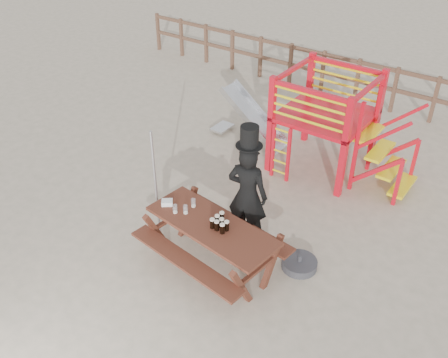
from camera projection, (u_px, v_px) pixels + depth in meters
ground at (211, 253)px, 8.45m from camera, size 60.00×60.00×0.00m
back_fence at (376, 80)px, 12.74m from camera, size 15.09×0.09×1.20m
playground_fort at (321, 120)px, 10.20m from camera, size 4.71×1.84×2.10m
picnic_table at (212, 240)px, 7.92m from camera, size 2.36×1.76×0.85m
man_with_hat at (248, 193)px, 8.18m from camera, size 0.77×0.58×2.23m
metal_pole at (156, 185)px, 8.32m from camera, size 0.05×0.05×2.05m
parasol_base at (299, 264)px, 8.13m from camera, size 0.59×0.59×0.25m
paper_bag at (167, 202)px, 8.15m from camera, size 0.23×0.22×0.08m
stout_pints at (220, 223)px, 7.63m from camera, size 0.29×0.31×0.17m
empty_glasses at (185, 207)px, 7.99m from camera, size 0.22×0.37×0.15m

